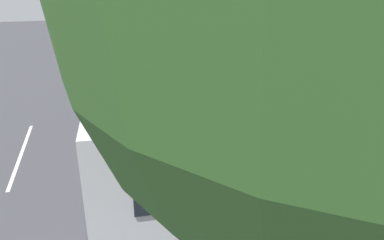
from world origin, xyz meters
name	(u,v)px	position (x,y,z in m)	size (l,w,h in m)	color
ground_plane	(186,150)	(0.00, 0.00, 0.00)	(80.00, 80.00, 0.00)	#38383D
tour_bus	(317,168)	(-1.60, 4.81, 1.64)	(9.33, 3.16, 3.25)	silver
spectator_far_left	(290,133)	(-2.80, 1.71, 0.98)	(0.57, 0.39, 1.66)	black
spectator_left	(258,142)	(-1.51, 2.20, 1.07)	(0.58, 0.35, 1.79)	#473823
spectator_centre	(216,143)	(-0.38, 1.93, 1.06)	(0.58, 0.37, 1.77)	#473823
spectator_right	(181,145)	(0.57, 1.74, 1.06)	(0.58, 0.35, 1.77)	black
parked_motorcycle_silver	(175,181)	(0.97, 2.60, 0.48)	(2.02, 0.75, 0.99)	black
stunt_motorcycle	(106,104)	(2.38, -2.34, 1.03)	(1.88, 0.98, 1.78)	black
traffic_cone	(176,126)	(0.00, -1.38, 0.30)	(0.34, 0.34, 0.63)	orange
bay_line_a	(298,122)	(-4.91, -1.18, 0.00)	(0.14, 3.71, 0.01)	white
bay_line_b	(239,129)	(-2.38, -1.18, 0.00)	(0.15, 4.86, 0.01)	white
bay_line_c	(173,136)	(0.15, -1.18, 0.00)	(0.14, 3.69, 0.01)	white
bay_line_d	(101,144)	(2.69, -1.18, 0.00)	(0.14, 4.18, 0.01)	white
bay_line_e	(22,153)	(5.22, -1.18, 0.00)	(0.15, 4.76, 0.01)	white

